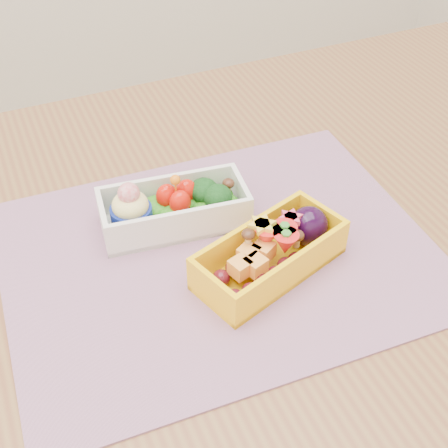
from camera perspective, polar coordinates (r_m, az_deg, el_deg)
name	(u,v)px	position (r m, az deg, el deg)	size (l,w,h in m)	color
table	(249,296)	(0.78, 2.36, -6.65)	(1.20, 0.80, 0.75)	brown
placemat	(220,254)	(0.69, -0.41, -2.83)	(0.47, 0.36, 0.00)	#A06E8A
bento_white	(173,208)	(0.71, -4.73, 1.48)	(0.18, 0.09, 0.07)	silver
bento_yellow	(273,252)	(0.66, 4.55, -2.61)	(0.18, 0.12, 0.06)	yellow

